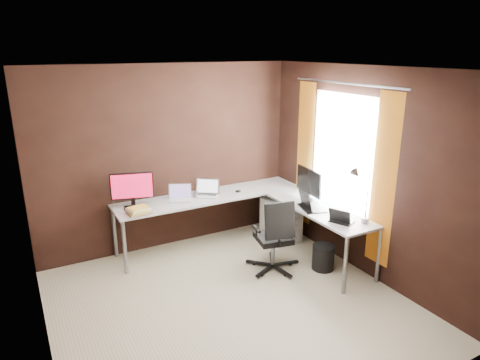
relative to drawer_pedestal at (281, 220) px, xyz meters
name	(u,v)px	position (x,y,z in m)	size (l,w,h in m)	color
room	(256,188)	(-1.09, -1.08, 0.98)	(3.60, 3.60, 2.50)	beige
desk	(250,204)	(-0.59, -0.11, 0.38)	(2.65, 2.25, 0.73)	silver
drawer_pedestal	(281,220)	(0.00, 0.00, 0.00)	(0.42, 0.50, 0.60)	silver
monitor_left	(132,188)	(-2.02, 0.39, 0.69)	(0.52, 0.21, 0.46)	black
monitor_right	(309,183)	(0.09, -0.49, 0.68)	(0.15, 0.54, 0.44)	black
laptop_white	(180,197)	(-1.39, 0.38, 0.48)	(0.36, 0.32, 0.20)	silver
laptop_silver	(207,192)	(-1.00, 0.37, 0.48)	(0.40, 0.39, 0.22)	silver
laptop_black_big	(309,205)	(-0.07, -0.73, 0.48)	(0.36, 0.44, 0.25)	black
laptop_black_small	(341,219)	(-0.03, -1.26, 0.47)	(0.28, 0.31, 0.18)	black
book_stack	(138,211)	(-2.02, 0.15, 0.47)	(0.29, 0.25, 0.09)	tan
mouse_left	(143,211)	(-1.96, 0.18, 0.45)	(0.09, 0.06, 0.04)	black
mouse_corner	(238,191)	(-0.56, 0.27, 0.45)	(0.09, 0.06, 0.03)	black
desk_lamp	(359,189)	(0.14, -1.34, 0.84)	(0.20, 0.24, 0.66)	slate
office_chair	(274,249)	(-0.58, -0.71, -0.02)	(0.53, 0.54, 0.95)	black
wastebasket	(323,257)	(-0.03, -1.00, -0.14)	(0.28, 0.28, 0.32)	black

